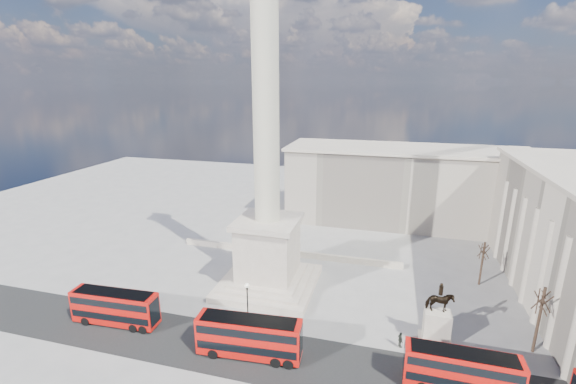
# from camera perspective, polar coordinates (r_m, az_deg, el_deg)

# --- Properties ---
(ground) EXTENTS (180.00, 180.00, 0.00)m
(ground) POSITION_cam_1_polar(r_m,az_deg,el_deg) (56.63, -4.51, -16.07)
(ground) COLOR gray
(ground) RESTS_ON ground
(asphalt_road) EXTENTS (120.00, 9.00, 0.01)m
(asphalt_road) POSITION_cam_1_polar(r_m,az_deg,el_deg) (47.58, -2.70, -23.11)
(asphalt_road) COLOR #242424
(asphalt_road) RESTS_ON ground
(nelsons_column) EXTENTS (14.00, 14.00, 49.85)m
(nelsons_column) POSITION_cam_1_polar(r_m,az_deg,el_deg) (55.45, -3.07, -1.99)
(nelsons_column) COLOR #BDAF9E
(nelsons_column) RESTS_ON ground
(balustrade_wall) EXTENTS (40.00, 0.60, 1.10)m
(balustrade_wall) POSITION_cam_1_polar(r_m,az_deg,el_deg) (69.80, -0.08, -8.98)
(balustrade_wall) COLOR #BBAE9B
(balustrade_wall) RESTS_ON ground
(building_northeast) EXTENTS (51.00, 17.00, 16.60)m
(building_northeast) POSITION_cam_1_polar(r_m,az_deg,el_deg) (87.86, 16.86, 0.98)
(building_northeast) COLOR beige
(building_northeast) RESTS_ON ground
(red_bus_a) EXTENTS (11.31, 3.15, 4.54)m
(red_bus_a) POSITION_cam_1_polar(r_m,az_deg,el_deg) (55.66, -24.17, -15.31)
(red_bus_a) COLOR red
(red_bus_a) RESTS_ON ground
(red_bus_b) EXTENTS (11.97, 3.57, 4.78)m
(red_bus_b) POSITION_cam_1_polar(r_m,az_deg,el_deg) (46.26, -5.69, -20.55)
(red_bus_b) COLOR red
(red_bus_b) RESTS_ON ground
(red_bus_c) EXTENTS (11.00, 2.69, 4.45)m
(red_bus_c) POSITION_cam_1_polar(r_m,az_deg,el_deg) (45.62, 24.38, -22.98)
(red_bus_c) COLOR red
(red_bus_c) RESTS_ON ground
(victorian_lamp) EXTENTS (0.54, 0.54, 6.31)m
(victorian_lamp) POSITION_cam_1_polar(r_m,az_deg,el_deg) (49.84, -6.02, -15.94)
(victorian_lamp) COLOR black
(victorian_lamp) RESTS_ON ground
(equestrian_statue) EXTENTS (3.74, 2.81, 7.86)m
(equestrian_statue) POSITION_cam_1_polar(r_m,az_deg,el_deg) (51.04, 21.22, -17.55)
(equestrian_statue) COLOR #BBAE9B
(equestrian_statue) RESTS_ON ground
(bare_tree_near) EXTENTS (1.99, 1.99, 8.69)m
(bare_tree_near) POSITION_cam_1_polar(r_m,az_deg,el_deg) (52.49, 33.60, -13.08)
(bare_tree_near) COLOR #332319
(bare_tree_near) RESTS_ON ground
(bare_tree_mid) EXTENTS (1.69, 1.69, 6.42)m
(bare_tree_mid) POSITION_cam_1_polar(r_m,az_deg,el_deg) (57.66, 34.07, -12.61)
(bare_tree_mid) COLOR #332319
(bare_tree_mid) RESTS_ON ground
(bare_tree_far) EXTENTS (1.80, 1.80, 7.37)m
(bare_tree_far) POSITION_cam_1_polar(r_m,az_deg,el_deg) (65.28, 27.04, -7.63)
(bare_tree_far) COLOR #332319
(bare_tree_far) RESTS_ON ground
(pedestrian_walking) EXTENTS (0.74, 0.54, 1.87)m
(pedestrian_walking) POSITION_cam_1_polar(r_m,az_deg,el_deg) (49.19, 24.83, -21.92)
(pedestrian_walking) COLOR black
(pedestrian_walking) RESTS_ON ground
(pedestrian_standing) EXTENTS (0.85, 0.73, 1.53)m
(pedestrian_standing) POSITION_cam_1_polar(r_m,az_deg,el_deg) (49.42, 21.95, -21.60)
(pedestrian_standing) COLOR black
(pedestrian_standing) RESTS_ON ground
(pedestrian_crossing) EXTENTS (0.88, 1.23, 1.94)m
(pedestrian_crossing) POSITION_cam_1_polar(r_m,az_deg,el_deg) (49.96, 16.31, -20.27)
(pedestrian_crossing) COLOR black
(pedestrian_crossing) RESTS_ON ground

